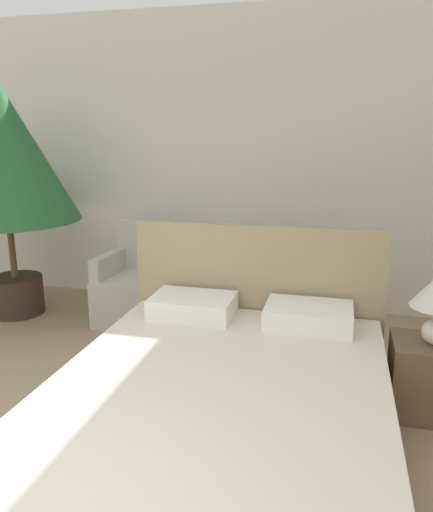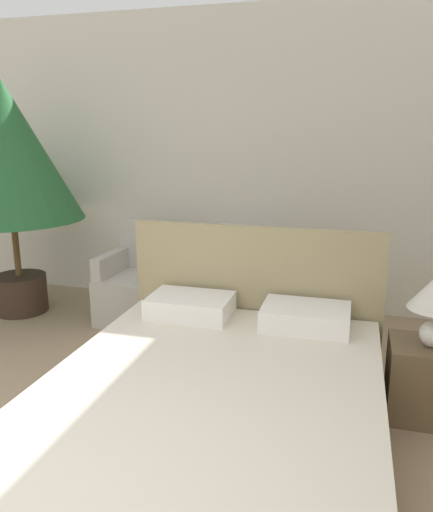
% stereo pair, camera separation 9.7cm
% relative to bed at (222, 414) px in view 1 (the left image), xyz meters
% --- Properties ---
extents(wall_back, '(10.00, 0.06, 2.90)m').
position_rel_bed_xyz_m(wall_back, '(-0.61, 2.61, 1.17)').
color(wall_back, silver).
rests_on(wall_back, ground_plane).
extents(bed, '(1.77, 2.24, 1.11)m').
position_rel_bed_xyz_m(bed, '(0.00, 0.00, 0.00)').
color(bed, brown).
rests_on(bed, ground_plane).
extents(armchair_near_window_left, '(0.64, 0.66, 0.91)m').
position_rel_bed_xyz_m(armchair_near_window_left, '(-1.28, 1.85, 0.01)').
color(armchair_near_window_left, '#B7B2A8').
rests_on(armchair_near_window_left, ground_plane).
extents(armchair_near_window_right, '(0.70, 0.72, 0.91)m').
position_rel_bed_xyz_m(armchair_near_window_right, '(-0.29, 1.85, 0.01)').
color(armchair_near_window_right, '#B7B2A8').
rests_on(armchair_near_window_right, ground_plane).
extents(potted_palm, '(1.34, 1.34, 2.23)m').
position_rel_bed_xyz_m(potted_palm, '(-2.49, 1.73, 1.24)').
color(potted_palm, '#38281E').
rests_on(potted_palm, ground_plane).
extents(nightstand, '(0.52, 0.41, 0.48)m').
position_rel_bed_xyz_m(nightstand, '(1.18, 0.78, -0.04)').
color(nightstand, brown).
rests_on(nightstand, ground_plane).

